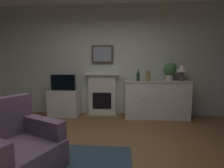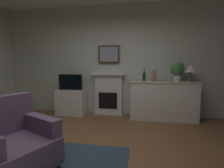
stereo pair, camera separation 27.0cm
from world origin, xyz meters
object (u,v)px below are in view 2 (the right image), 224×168
at_px(table_lamp, 190,70).
at_px(tv_set, 70,82).
at_px(wine_glass_right, 170,76).
at_px(potted_plant_small, 178,70).
at_px(wine_bottle, 144,77).
at_px(vase_decorative, 154,75).
at_px(armchair, 13,142).
at_px(framed_picture, 109,54).
at_px(wine_glass_left, 160,76).
at_px(fireplace_unit, 109,94).
at_px(tv_cabinet, 71,102).
at_px(sideboard_cabinet, 163,100).
at_px(wine_glass_center, 165,76).

height_order(table_lamp, tv_set, table_lamp).
height_order(wine_glass_right, potted_plant_small, potted_plant_small).
relative_size(wine_bottle, potted_plant_small, 0.67).
bearing_deg(vase_decorative, armchair, -127.83).
relative_size(framed_picture, wine_glass_left, 3.33).
bearing_deg(vase_decorative, wine_glass_left, 23.62).
bearing_deg(fireplace_unit, armchair, -104.83).
bearing_deg(wine_glass_right, table_lamp, 4.13).
bearing_deg(tv_set, armchair, -82.88).
distance_m(tv_cabinet, armchair, 2.42).
xyz_separation_m(table_lamp, wine_glass_left, (-0.66, 0.02, -0.16)).
relative_size(tv_cabinet, tv_set, 1.21).
relative_size(sideboard_cabinet, tv_cabinet, 2.08).
relative_size(fireplace_unit, wine_glass_left, 6.67).
xyz_separation_m(wine_glass_right, potted_plant_small, (0.17, 0.08, 0.13)).
relative_size(wine_bottle, wine_glass_right, 1.76).
bearing_deg(table_lamp, tv_set, -179.84).
bearing_deg(table_lamp, tv_cabinet, 179.71).
xyz_separation_m(potted_plant_small, armchair, (-2.36, -2.43, -0.80)).
bearing_deg(wine_glass_center, vase_decorative, -164.84).
distance_m(sideboard_cabinet, wine_bottle, 0.73).
bearing_deg(sideboard_cabinet, armchair, -130.58).
bearing_deg(framed_picture, tv_cabinet, -167.99).
bearing_deg(wine_glass_right, tv_set, 179.46).
height_order(wine_glass_left, tv_set, wine_glass_left).
bearing_deg(fireplace_unit, sideboard_cabinet, -7.40).
xyz_separation_m(sideboard_cabinet, armchair, (-2.04, -2.38, -0.08)).
relative_size(table_lamp, vase_decorative, 1.42).
distance_m(fireplace_unit, vase_decorative, 1.27).
xyz_separation_m(table_lamp, wine_glass_right, (-0.44, -0.03, -0.16)).
bearing_deg(vase_decorative, sideboard_cabinet, 12.30).
height_order(wine_glass_right, armchair, wine_glass_right).
distance_m(fireplace_unit, tv_set, 1.04).
height_order(sideboard_cabinet, wine_glass_left, wine_glass_left).
bearing_deg(wine_bottle, tv_cabinet, 178.71).
relative_size(tv_set, potted_plant_small, 1.44).
relative_size(wine_glass_right, tv_set, 0.27).
distance_m(sideboard_cabinet, potted_plant_small, 0.78).
relative_size(fireplace_unit, table_lamp, 2.75).
distance_m(table_lamp, wine_bottle, 1.05).
distance_m(wine_bottle, wine_glass_left, 0.38).
relative_size(wine_glass_left, armchair, 0.16).
distance_m(vase_decorative, armchair, 3.03).
height_order(fireplace_unit, vase_decorative, vase_decorative).
distance_m(fireplace_unit, wine_glass_center, 1.49).
bearing_deg(wine_glass_left, framed_picture, 170.93).
bearing_deg(armchair, fireplace_unit, 75.17).
bearing_deg(wine_glass_center, armchair, -130.79).
relative_size(framed_picture, wine_glass_right, 3.33).
relative_size(wine_glass_center, tv_cabinet, 0.22).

